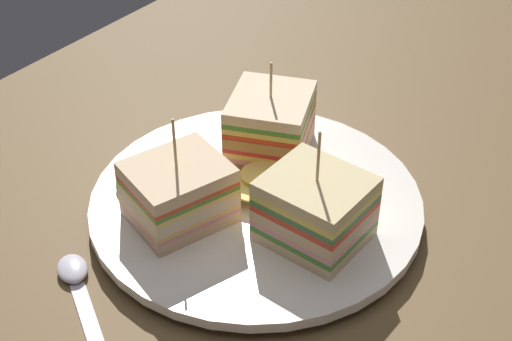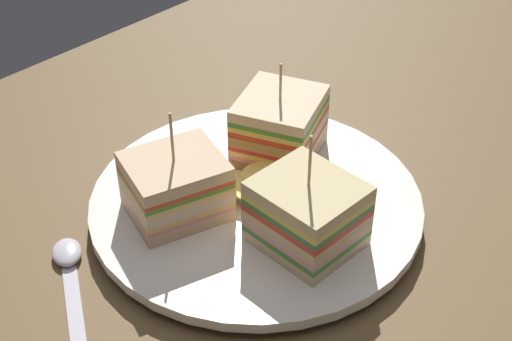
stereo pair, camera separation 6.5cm
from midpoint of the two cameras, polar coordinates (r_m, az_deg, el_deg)
name	(u,v)px [view 1 (the left image)]	position (r cm, az deg, el deg)	size (l,w,h in cm)	color
ground_plane	(256,220)	(68.08, -2.72, -3.90)	(117.26, 75.66, 1.80)	brown
plate	(256,203)	(66.80, -2.76, -2.63)	(29.56, 29.56, 1.77)	white
sandwich_wedge_0	(270,126)	(69.99, -1.54, 3.36)	(10.10, 9.63, 9.74)	beige
sandwich_wedge_1	(179,192)	(63.21, -8.80, -1.78)	(9.79, 9.05, 10.11)	#DFB58B
sandwich_wedge_2	(315,209)	(60.47, 1.46, -3.10)	(7.44, 8.30, 10.58)	beige
chip_pile	(252,180)	(66.44, -3.09, -0.86)	(7.37, 6.88, 2.26)	#E3B967
salad_garnish	(147,184)	(68.14, -11.01, -1.12)	(6.32, 6.45, 1.51)	#65A350
spoon	(77,284)	(62.85, -16.39, -8.44)	(8.46, 12.50, 1.00)	silver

